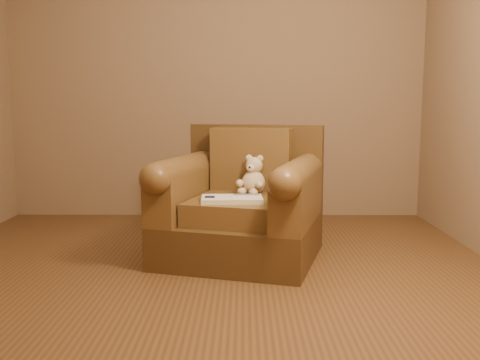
{
  "coord_description": "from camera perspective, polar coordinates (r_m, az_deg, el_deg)",
  "views": [
    {
      "loc": [
        0.26,
        -3.24,
        1.09
      ],
      "look_at": [
        0.24,
        0.42,
        0.57
      ],
      "focal_mm": 40.0,
      "sensor_mm": 36.0,
      "label": 1
    }
  ],
  "objects": [
    {
      "name": "side_table",
      "position": [
        4.26,
        4.28,
        -2.52
      ],
      "size": [
        0.42,
        0.42,
        0.58
      ],
      "color": "gold",
      "rests_on": "floor"
    },
    {
      "name": "armchair",
      "position": [
        3.83,
        0.2,
        -2.92
      ],
      "size": [
        1.27,
        1.24,
        0.94
      ],
      "rotation": [
        0.0,
        0.0,
        -0.27
      ],
      "color": "#483118",
      "rests_on": "floor"
    },
    {
      "name": "teddy_bear",
      "position": [
        3.87,
        1.36,
        0.1
      ],
      "size": [
        0.21,
        0.24,
        0.29
      ],
      "rotation": [
        0.0,
        0.0,
        -0.43
      ],
      "color": "beige",
      "rests_on": "armchair"
    },
    {
      "name": "floor",
      "position": [
        3.43,
        -4.14,
        -10.53
      ],
      "size": [
        4.0,
        4.0,
        0.0
      ],
      "primitive_type": "plane",
      "color": "brown",
      "rests_on": "ground"
    },
    {
      "name": "guidebook",
      "position": [
        3.58,
        -0.87,
        -2.05
      ],
      "size": [
        0.42,
        0.26,
        0.03
      ],
      "rotation": [
        0.0,
        0.0,
        0.05
      ],
      "color": "beige",
      "rests_on": "armchair"
    }
  ]
}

